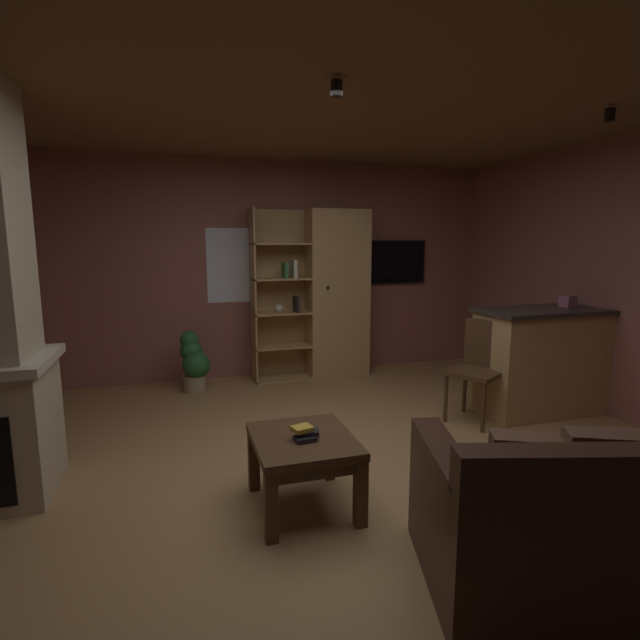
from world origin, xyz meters
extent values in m
cube|color=#A37A4C|center=(0.00, 0.00, -0.01)|extent=(5.72, 5.53, 0.02)
cube|color=#8E544C|center=(0.00, 2.79, 1.29)|extent=(5.84, 0.06, 2.59)
cube|color=brown|center=(0.00, 0.00, 2.60)|extent=(5.72, 5.53, 0.02)
cube|color=white|center=(-0.38, 2.76, 1.36)|extent=(0.59, 0.01, 0.87)
cube|color=tan|center=(0.85, 2.51, 1.00)|extent=(0.73, 0.38, 2.01)
cube|color=tan|center=(0.15, 2.69, 1.00)|extent=(0.67, 0.02, 2.01)
cube|color=tan|center=(-0.17, 2.51, 1.00)|extent=(0.02, 0.38, 2.01)
sphere|color=black|center=(0.67, 2.31, 1.10)|extent=(0.04, 0.04, 0.04)
cube|color=tan|center=(0.15, 2.51, 0.01)|extent=(0.67, 0.38, 0.02)
cube|color=tan|center=(0.15, 2.51, 0.40)|extent=(0.67, 0.38, 0.02)
cube|color=tan|center=(0.15, 2.51, 0.80)|extent=(0.67, 0.38, 0.02)
cube|color=tan|center=(0.15, 2.51, 1.21)|extent=(0.67, 0.38, 0.02)
cube|color=tan|center=(0.15, 2.51, 1.61)|extent=(0.67, 0.38, 0.02)
cube|color=beige|center=(0.30, 2.46, 1.32)|extent=(0.04, 0.23, 0.21)
cube|color=black|center=(0.32, 2.46, 0.90)|extent=(0.03, 0.23, 0.18)
cube|color=#387247|center=(0.19, 2.46, 1.30)|extent=(0.04, 0.23, 0.18)
sphere|color=beige|center=(0.13, 2.51, 0.85)|extent=(0.10, 0.10, 0.10)
cube|color=tan|center=(2.41, 0.67, 0.48)|extent=(1.40, 0.57, 0.97)
cube|color=#2D2826|center=(2.41, 0.67, 0.99)|extent=(1.46, 0.63, 0.04)
cube|color=#995972|center=(2.60, 0.72, 1.06)|extent=(0.13, 0.13, 0.11)
cube|color=#382116|center=(0.82, -1.37, 0.21)|extent=(1.74, 1.25, 0.42)
cube|color=#382116|center=(0.14, -1.18, 0.34)|extent=(0.38, 0.87, 0.67)
cube|color=#C67F33|center=(0.35, -1.45, 0.54)|extent=(0.41, 0.33, 0.38)
cube|color=brown|center=(0.61, -1.26, 0.55)|extent=(0.49, 0.34, 0.35)
cube|color=brown|center=(0.87, -1.43, 0.56)|extent=(0.48, 0.33, 0.43)
cube|color=#4C331E|center=(-0.32, -0.32, 0.43)|extent=(0.60, 0.68, 0.05)
cube|color=#4C331E|center=(-0.32, -0.32, 0.36)|extent=(0.54, 0.61, 0.08)
cube|color=#4C331E|center=(-0.59, -0.62, 0.20)|extent=(0.07, 0.07, 0.40)
cube|color=#4C331E|center=(-0.06, -0.62, 0.20)|extent=(0.07, 0.07, 0.40)
cube|color=#4C331E|center=(-0.59, -0.03, 0.20)|extent=(0.07, 0.07, 0.40)
cube|color=#4C331E|center=(-0.06, -0.03, 0.20)|extent=(0.07, 0.07, 0.40)
cube|color=black|center=(-0.33, -0.39, 0.47)|extent=(0.13, 0.10, 0.03)
cube|color=black|center=(-0.30, -0.36, 0.50)|extent=(0.14, 0.11, 0.03)
cube|color=gold|center=(-0.34, -0.35, 0.52)|extent=(0.14, 0.12, 0.03)
cube|color=#4C331E|center=(1.53, 0.62, 0.46)|extent=(0.57, 0.57, 0.04)
cube|color=#4C331E|center=(1.69, 0.71, 0.70)|extent=(0.23, 0.37, 0.44)
cylinder|color=#4C331E|center=(1.28, 0.69, 0.23)|extent=(0.04, 0.04, 0.46)
cylinder|color=#4C331E|center=(1.46, 0.37, 0.23)|extent=(0.04, 0.04, 0.46)
cylinder|color=#4C331E|center=(1.60, 0.87, 0.23)|extent=(0.04, 0.04, 0.46)
cylinder|color=#4C331E|center=(1.78, 0.55, 0.23)|extent=(0.04, 0.04, 0.46)
cylinder|color=#9E896B|center=(-0.87, 2.29, 0.09)|extent=(0.25, 0.25, 0.19)
sphere|color=#235B2D|center=(-0.85, 2.26, 0.31)|extent=(0.30, 0.30, 0.30)
sphere|color=#235B2D|center=(-0.90, 2.31, 0.45)|extent=(0.24, 0.24, 0.24)
sphere|color=#235B2D|center=(-0.91, 2.33, 0.57)|extent=(0.21, 0.21, 0.21)
cube|color=black|center=(1.64, 2.73, 1.37)|extent=(0.98, 0.05, 0.55)
cube|color=black|center=(1.64, 2.71, 1.37)|extent=(0.94, 0.01, 0.51)
cylinder|color=black|center=(-0.07, -0.18, 2.52)|extent=(0.07, 0.07, 0.09)
cylinder|color=black|center=(1.98, -0.16, 2.52)|extent=(0.07, 0.07, 0.09)
camera|label=1|loc=(-1.03, -3.03, 1.63)|focal=27.09mm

